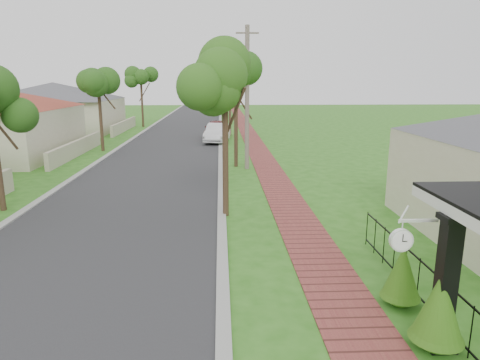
# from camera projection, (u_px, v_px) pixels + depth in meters

# --- Properties ---
(ground) EXTENTS (160.00, 160.00, 0.00)m
(ground) POSITION_uv_depth(u_px,v_px,m) (191.00, 323.00, 8.53)
(ground) COLOR #2C6919
(ground) RESTS_ON ground
(road) EXTENTS (7.00, 120.00, 0.02)m
(road) POSITION_uv_depth(u_px,v_px,m) (165.00, 155.00, 27.85)
(road) COLOR #28282B
(road) RESTS_ON ground
(kerb_right) EXTENTS (0.30, 120.00, 0.10)m
(kerb_right) POSITION_uv_depth(u_px,v_px,m) (221.00, 155.00, 28.02)
(kerb_right) COLOR #9E9E99
(kerb_right) RESTS_ON ground
(kerb_left) EXTENTS (0.30, 120.00, 0.10)m
(kerb_left) POSITION_uv_depth(u_px,v_px,m) (108.00, 156.00, 27.69)
(kerb_left) COLOR #9E9E99
(kerb_left) RESTS_ON ground
(sidewalk) EXTENTS (1.50, 120.00, 0.03)m
(sidewalk) POSITION_uv_depth(u_px,v_px,m) (260.00, 154.00, 28.13)
(sidewalk) COLOR brown
(sidewalk) RESTS_ON ground
(porch_post) EXTENTS (0.48, 0.48, 2.52)m
(porch_post) POSITION_uv_depth(u_px,v_px,m) (445.00, 291.00, 7.51)
(porch_post) COLOR black
(porch_post) RESTS_ON ground
(picket_fence) EXTENTS (0.03, 8.02, 1.00)m
(picket_fence) POSITION_uv_depth(u_px,v_px,m) (433.00, 293.00, 8.63)
(picket_fence) COLOR black
(picket_fence) RESTS_ON ground
(street_trees) EXTENTS (10.70, 37.65, 5.89)m
(street_trees) POSITION_uv_depth(u_px,v_px,m) (175.00, 83.00, 33.49)
(street_trees) COLOR #382619
(street_trees) RESTS_ON ground
(hedge_row) EXTENTS (0.88, 4.81, 2.02)m
(hedge_row) POSITION_uv_depth(u_px,v_px,m) (461.00, 331.00, 6.83)
(hedge_row) COLOR #295E12
(hedge_row) RESTS_ON ground
(far_house_grey) EXTENTS (15.56, 15.56, 4.60)m
(far_house_grey) POSITION_uv_depth(u_px,v_px,m) (55.00, 107.00, 40.41)
(far_house_grey) COLOR beige
(far_house_grey) RESTS_ON ground
(parked_car_red) EXTENTS (2.29, 4.55, 1.49)m
(parked_car_red) POSITION_uv_depth(u_px,v_px,m) (216.00, 129.00, 36.21)
(parked_car_red) COLOR maroon
(parked_car_red) RESTS_ON ground
(parked_car_white) EXTENTS (2.19, 4.58, 1.45)m
(parked_car_white) POSITION_uv_depth(u_px,v_px,m) (217.00, 133.00, 33.57)
(parked_car_white) COLOR white
(parked_car_white) RESTS_ON ground
(near_tree) EXTENTS (2.26, 2.26, 5.80)m
(near_tree) POSITION_uv_depth(u_px,v_px,m) (225.00, 84.00, 14.33)
(near_tree) COLOR #382619
(near_tree) RESTS_ON ground
(utility_pole) EXTENTS (1.20, 0.24, 7.51)m
(utility_pole) POSITION_uv_depth(u_px,v_px,m) (247.00, 98.00, 22.64)
(utility_pole) COLOR #7A6B5F
(utility_pole) RESTS_ON ground
(station_clock) EXTENTS (0.85, 0.13, 0.60)m
(station_clock) POSITION_uv_depth(u_px,v_px,m) (402.00, 239.00, 7.68)
(station_clock) COLOR white
(station_clock) RESTS_ON ground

